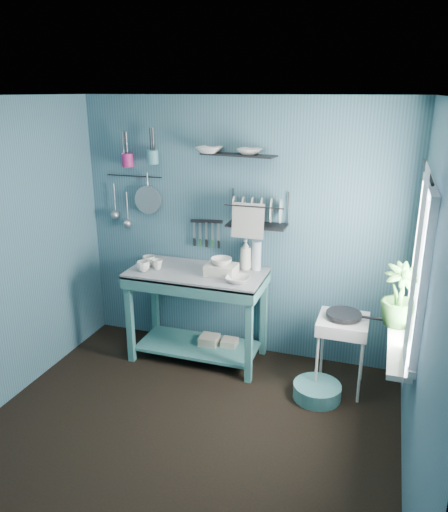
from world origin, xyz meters
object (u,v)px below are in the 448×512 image
(frying_pan, at_px, (344,314))
(potted_plant, at_px, (400,295))
(dish_rack, at_px, (257,209))
(utensil_cup_teal, at_px, (153,157))
(work_counter, at_px, (198,315))
(floor_basin, at_px, (317,391))
(water_bottle, at_px, (256,256))
(mug_left, at_px, (143,266))
(soap_bottle, at_px, (246,254))
(mug_mid, at_px, (157,264))
(colander, at_px, (148,200))
(utensil_cup_magenta, at_px, (128,160))
(mug_right, at_px, (149,261))
(storage_tin_small, at_px, (229,348))
(wash_tub, at_px, (221,270))
(hotplate_stand, at_px, (341,353))
(storage_tin_large, at_px, (209,346))

(frying_pan, bearing_deg, potted_plant, -37.65)
(dish_rack, xyz_separation_m, utensil_cup_teal, (-1.06, 0.05, 0.43))
(work_counter, height_order, floor_basin, work_counter)
(work_counter, bearing_deg, water_bottle, 18.58)
(mug_left, distance_m, soap_bottle, 0.97)
(mug_mid, xyz_separation_m, colander, (-0.25, 0.35, 0.54))
(mug_mid, height_order, floor_basin, mug_mid)
(frying_pan, bearing_deg, water_bottle, 159.31)
(utensil_cup_magenta, bearing_deg, floor_basin, -16.20)
(utensil_cup_magenta, xyz_separation_m, floor_basin, (2.04, -0.59, -1.82))
(mug_right, height_order, storage_tin_small, mug_right)
(mug_right, distance_m, wash_tub, 0.75)
(work_counter, bearing_deg, mug_right, 175.65)
(potted_plant, bearing_deg, hotplate_stand, 142.35)
(utensil_cup_teal, bearing_deg, wash_tub, -19.34)
(mug_right, bearing_deg, utensil_cup_teal, 98.21)
(colander, bearing_deg, dish_rack, -3.99)
(wash_tub, xyz_separation_m, water_bottle, (0.27, 0.24, 0.09))
(work_counter, height_order, water_bottle, water_bottle)
(dish_rack, bearing_deg, storage_tin_small, -157.62)
(soap_bottle, xyz_separation_m, utensil_cup_teal, (-0.96, 0.06, 0.87))
(soap_bottle, bearing_deg, utensil_cup_magenta, 177.38)
(mug_mid, xyz_separation_m, floor_basin, (1.61, -0.28, -0.89))
(soap_bottle, relative_size, utensil_cup_magenta, 2.30)
(potted_plant, bearing_deg, water_bottle, 153.21)
(water_bottle, distance_m, hotplate_stand, 1.17)
(mug_left, height_order, soap_bottle, soap_bottle)
(utensil_cup_magenta, xyz_separation_m, storage_tin_large, (0.91, -0.21, -1.78))
(utensil_cup_magenta, relative_size, potted_plant, 0.27)
(mug_right, height_order, soap_bottle, soap_bottle)
(soap_bottle, height_order, utensil_cup_magenta, utensil_cup_magenta)
(mug_right, bearing_deg, colander, 113.62)
(storage_tin_small, relative_size, floor_basin, 0.49)
(soap_bottle, relative_size, storage_tin_large, 1.36)
(water_bottle, bearing_deg, mug_mid, -162.72)
(dish_rack, height_order, utensil_cup_teal, utensil_cup_teal)
(storage_tin_large, bearing_deg, mug_right, -175.24)
(water_bottle, bearing_deg, colander, 176.69)
(mug_mid, bearing_deg, floor_basin, -9.74)
(colander, height_order, storage_tin_small, colander)
(soap_bottle, xyz_separation_m, floor_basin, (0.81, -0.54, -1.00))
(utensil_cup_teal, bearing_deg, dish_rack, -2.70)
(potted_plant, bearing_deg, utensil_cup_teal, 163.71)
(dish_rack, bearing_deg, floor_basin, -44.78)
(mug_mid, relative_size, storage_tin_small, 0.50)
(mug_left, xyz_separation_m, storage_tin_large, (0.58, 0.21, -0.85))
(mug_left, height_order, potted_plant, potted_plant)
(dish_rack, bearing_deg, wash_tub, -147.50)
(utensil_cup_magenta, height_order, floor_basin, utensil_cup_magenta)
(work_counter, distance_m, colander, 1.25)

